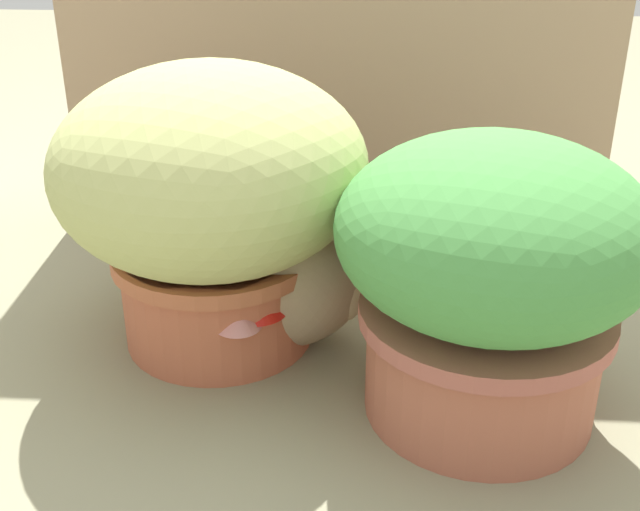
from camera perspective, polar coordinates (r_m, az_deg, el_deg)
ground_plane at (r=1.31m, az=-3.29°, el=-6.53°), size 6.00×6.00×0.00m
grass_planter at (r=1.24m, az=-7.59°, el=4.42°), size 0.47×0.47×0.44m
leafy_planter at (r=1.09m, az=11.82°, el=-1.11°), size 0.41×0.41×0.40m
cat at (r=1.26m, az=-1.95°, el=-1.33°), size 0.38×0.19×0.32m
mushroom_ornament_pink at (r=1.19m, az=-5.73°, el=-5.12°), size 0.07×0.07×0.13m
mushroom_ornament_red at (r=1.21m, az=-4.48°, el=-3.45°), size 0.09×0.09×0.15m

